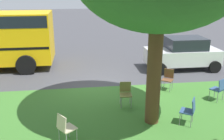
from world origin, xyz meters
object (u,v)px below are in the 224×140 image
Objects in this scene: chair_4 at (190,109)px; chair_5 at (168,78)px; chair_0 at (219,88)px; chair_3 at (126,92)px; chair_1 at (65,127)px; parked_car at (183,53)px.

chair_5 is at bearing -96.25° from chair_4.
chair_4 is at bearing 40.05° from chair_0.
chair_3 and chair_4 have the same top height.
chair_3 is 2.35m from chair_4.
chair_0 is at bearing 138.23° from chair_5.
chair_5 is at bearing -41.77° from chair_0.
chair_3 is at bearing -134.04° from chair_1.
chair_0 is at bearing -159.87° from chair_1.
chair_1 is at bearing 45.96° from chair_3.
chair_1 and chair_5 have the same top height.
chair_5 is at bearing 57.27° from parked_car.
parked_car is at bearing -92.95° from chair_0.
parked_car reaches higher than chair_3.
chair_0 and chair_4 have the same top height.
chair_3 is 0.24× the size of parked_car.
parked_car is (-2.02, -5.53, 0.32)m from chair_4.
chair_3 is 1.00× the size of chair_5.
chair_4 is at bearing 83.75° from chair_5.
chair_1 is 0.24× the size of parked_car.
chair_0 is 3.53m from chair_3.
chair_5 is at bearing -148.11° from chair_3.
chair_1 is at bearing 7.87° from chair_4.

